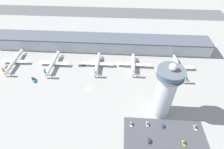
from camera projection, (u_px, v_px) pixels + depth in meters
ground_plane at (89, 89)px, 173.27m from camera, size 1000.00×1000.00×0.00m
terminal_building at (97, 43)px, 218.95m from camera, size 275.47×25.00×16.76m
runway_strip at (105, 12)px, 308.24m from camera, size 413.20×44.00×0.01m
control_tower at (165, 92)px, 135.13m from camera, size 19.91×19.91×53.98m
parking_lot_surface at (166, 142)px, 132.74m from camera, size 64.00×40.00×0.01m
airplane_gate_alpha at (14, 61)px, 199.08m from camera, size 31.03×43.65×11.53m
airplane_gate_bravo at (53, 63)px, 196.09m from camera, size 35.29×42.20×12.44m
airplane_gate_charlie at (97, 64)px, 196.04m from camera, size 36.69×38.23×11.55m
airplane_gate_delta at (133, 64)px, 194.57m from camera, size 39.24×34.98×13.01m
airplane_gate_echo at (179, 68)px, 191.07m from camera, size 33.38×43.02×11.09m
service_truck_catering at (8, 67)px, 195.40m from camera, size 3.47×7.00×3.18m
service_truck_fuel at (34, 80)px, 181.04m from camera, size 7.24×7.61×3.10m
service_truck_baggage at (82, 65)px, 198.42m from camera, size 7.75×3.16×2.47m
car_black_suv at (148, 124)px, 143.10m from camera, size 1.85×4.15×1.59m
car_grey_coupe at (163, 126)px, 141.78m from camera, size 1.86×4.02×1.40m
car_yellow_taxi at (184, 143)px, 131.34m from camera, size 2.00×4.34×1.39m
car_green_van at (150, 141)px, 132.51m from camera, size 1.88×4.25×1.58m
car_silver_sedan at (131, 124)px, 143.01m from camera, size 1.94×4.22×1.54m
car_maroon_suv at (196, 128)px, 140.82m from camera, size 1.97×4.81×1.40m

